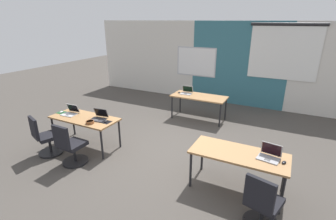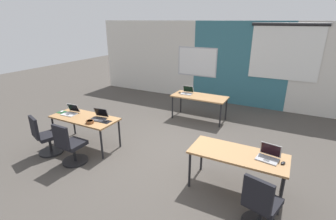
{
  "view_description": "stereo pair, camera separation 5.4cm",
  "coord_description": "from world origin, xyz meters",
  "px_view_note": "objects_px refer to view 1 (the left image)",
  "views": [
    {
      "loc": [
        2.34,
        -4.37,
        2.82
      ],
      "look_at": [
        -0.2,
        0.59,
        0.77
      ],
      "focal_mm": 26.29,
      "sensor_mm": 36.0,
      "label": 1
    },
    {
      "loc": [
        2.39,
        -4.35,
        2.82
      ],
      "look_at": [
        -0.2,
        0.59,
        0.77
      ],
      "focal_mm": 26.29,
      "sensor_mm": 36.0,
      "label": 2
    }
  ],
  "objects_px": {
    "desk_near_right": "(239,156)",
    "mouse_near_left_inner": "(106,121)",
    "laptop_near_left_end": "(70,112)",
    "laptop_near_right_end": "(269,155)",
    "chair_near_left_end": "(45,139)",
    "desk_far_center": "(199,98)",
    "snack_bowl": "(90,122)",
    "laptop_far_left": "(187,92)",
    "mouse_near_right_end": "(284,162)",
    "chair_near_left_inner": "(71,148)",
    "laptop_near_left_inner": "(99,117)",
    "mouse_near_left_end": "(62,112)",
    "mouse_far_left": "(179,92)",
    "chair_near_right_end": "(262,206)",
    "desk_near_left": "(85,120)"
  },
  "relations": [
    {
      "from": "mouse_near_left_inner",
      "to": "chair_near_left_end",
      "type": "bearing_deg",
      "value": -146.86
    },
    {
      "from": "mouse_near_right_end",
      "to": "snack_bowl",
      "type": "xyz_separation_m",
      "value": [
        -3.82,
        -0.2,
        0.02
      ]
    },
    {
      "from": "desk_near_left",
      "to": "laptop_near_left_end",
      "type": "height_order",
      "value": "laptop_near_left_end"
    },
    {
      "from": "mouse_near_left_inner",
      "to": "snack_bowl",
      "type": "distance_m",
      "value": 0.33
    },
    {
      "from": "desk_near_right",
      "to": "mouse_near_left_end",
      "type": "xyz_separation_m",
      "value": [
        -4.22,
        -0.02,
        0.08
      ]
    },
    {
      "from": "desk_near_right",
      "to": "laptop_near_left_inner",
      "type": "distance_m",
      "value": 3.13
    },
    {
      "from": "chair_near_right_end",
      "to": "mouse_far_left",
      "type": "bearing_deg",
      "value": -35.39
    },
    {
      "from": "mouse_near_left_inner",
      "to": "mouse_near_right_end",
      "type": "bearing_deg",
      "value": -0.35
    },
    {
      "from": "desk_near_left",
      "to": "laptop_near_right_end",
      "type": "distance_m",
      "value": 3.97
    },
    {
      "from": "laptop_near_left_end",
      "to": "laptop_near_left_inner",
      "type": "distance_m",
      "value": 0.82
    },
    {
      "from": "desk_near_left",
      "to": "desk_far_center",
      "type": "relative_size",
      "value": 1.0
    },
    {
      "from": "desk_near_left",
      "to": "chair_near_right_end",
      "type": "bearing_deg",
      "value": -10.25
    },
    {
      "from": "chair_near_left_end",
      "to": "chair_near_right_end",
      "type": "height_order",
      "value": "same"
    },
    {
      "from": "mouse_near_left_inner",
      "to": "snack_bowl",
      "type": "relative_size",
      "value": 0.56
    },
    {
      "from": "laptop_near_left_inner",
      "to": "laptop_far_left",
      "type": "xyz_separation_m",
      "value": [
        0.95,
        2.79,
        -0.0
      ]
    },
    {
      "from": "snack_bowl",
      "to": "mouse_near_left_end",
      "type": "bearing_deg",
      "value": 170.45
    },
    {
      "from": "desk_far_center",
      "to": "snack_bowl",
      "type": "relative_size",
      "value": 9.01
    },
    {
      "from": "desk_near_left",
      "to": "laptop_near_right_end",
      "type": "bearing_deg",
      "value": 0.81
    },
    {
      "from": "chair_near_left_inner",
      "to": "laptop_near_left_inner",
      "type": "bearing_deg",
      "value": -93.41
    },
    {
      "from": "laptop_near_left_end",
      "to": "mouse_near_left_end",
      "type": "height_order",
      "value": "laptop_near_left_end"
    },
    {
      "from": "desk_far_center",
      "to": "mouse_near_right_end",
      "type": "bearing_deg",
      "value": -48.94
    },
    {
      "from": "mouse_near_right_end",
      "to": "chair_near_right_end",
      "type": "height_order",
      "value": "chair_near_right_end"
    },
    {
      "from": "mouse_near_right_end",
      "to": "laptop_far_left",
      "type": "xyz_separation_m",
      "value": [
        -2.87,
        2.87,
        0.03
      ]
    },
    {
      "from": "mouse_near_left_inner",
      "to": "desk_near_right",
      "type": "bearing_deg",
      "value": -0.36
    },
    {
      "from": "laptop_far_left",
      "to": "chair_near_left_inner",
      "type": "bearing_deg",
      "value": -110.82
    },
    {
      "from": "laptop_far_left",
      "to": "snack_bowl",
      "type": "relative_size",
      "value": 2.01
    },
    {
      "from": "laptop_near_left_end",
      "to": "laptop_near_right_end",
      "type": "bearing_deg",
      "value": -3.82
    },
    {
      "from": "chair_near_right_end",
      "to": "chair_near_left_inner",
      "type": "distance_m",
      "value": 3.69
    },
    {
      "from": "mouse_near_left_end",
      "to": "laptop_far_left",
      "type": "distance_m",
      "value": 3.53
    },
    {
      "from": "mouse_near_left_end",
      "to": "chair_near_left_inner",
      "type": "relative_size",
      "value": 0.11
    },
    {
      "from": "mouse_near_left_end",
      "to": "laptop_far_left",
      "type": "bearing_deg",
      "value": 54.75
    },
    {
      "from": "desk_near_right",
      "to": "laptop_near_left_end",
      "type": "relative_size",
      "value": 4.53
    },
    {
      "from": "mouse_near_left_inner",
      "to": "chair_near_left_inner",
      "type": "bearing_deg",
      "value": -112.3
    },
    {
      "from": "chair_near_left_end",
      "to": "mouse_far_left",
      "type": "relative_size",
      "value": 8.9
    },
    {
      "from": "chair_near_right_end",
      "to": "mouse_near_left_inner",
      "type": "xyz_separation_m",
      "value": [
        -3.38,
        0.74,
        0.36
      ]
    },
    {
      "from": "mouse_near_right_end",
      "to": "laptop_near_left_inner",
      "type": "xyz_separation_m",
      "value": [
        -3.82,
        0.08,
        0.03
      ]
    },
    {
      "from": "desk_near_right",
      "to": "mouse_far_left",
      "type": "height_order",
      "value": "mouse_far_left"
    },
    {
      "from": "desk_near_left",
      "to": "laptop_far_left",
      "type": "xyz_separation_m",
      "value": [
        1.32,
        2.87,
        0.11
      ]
    },
    {
      "from": "laptop_far_left",
      "to": "mouse_far_left",
      "type": "height_order",
      "value": "laptop_far_left"
    },
    {
      "from": "desk_far_center",
      "to": "laptop_near_right_end",
      "type": "height_order",
      "value": "laptop_near_right_end"
    },
    {
      "from": "mouse_near_right_end",
      "to": "mouse_far_left",
      "type": "xyz_separation_m",
      "value": [
        -3.1,
        2.82,
        0.0
      ]
    },
    {
      "from": "chair_near_left_end",
      "to": "mouse_near_right_end",
      "type": "distance_m",
      "value": 4.75
    },
    {
      "from": "desk_far_center",
      "to": "chair_near_left_end",
      "type": "xyz_separation_m",
      "value": [
        -2.24,
        -3.51,
        -0.28
      ]
    },
    {
      "from": "mouse_near_left_end",
      "to": "chair_near_left_end",
      "type": "xyz_separation_m",
      "value": [
        0.22,
        -0.69,
        -0.36
      ]
    },
    {
      "from": "chair_near_left_inner",
      "to": "desk_near_left",
      "type": "bearing_deg",
      "value": -66.3
    },
    {
      "from": "mouse_near_right_end",
      "to": "chair_near_left_inner",
      "type": "xyz_separation_m",
      "value": [
        -3.88,
        -0.74,
        -0.36
      ]
    },
    {
      "from": "desk_near_right",
      "to": "mouse_near_left_inner",
      "type": "distance_m",
      "value": 2.88
    },
    {
      "from": "chair_near_left_end",
      "to": "mouse_far_left",
      "type": "distance_m",
      "value": 3.88
    },
    {
      "from": "desk_near_right",
      "to": "mouse_near_left_inner",
      "type": "xyz_separation_m",
      "value": [
        -2.88,
        0.02,
        0.08
      ]
    },
    {
      "from": "laptop_near_right_end",
      "to": "mouse_far_left",
      "type": "distance_m",
      "value": 3.98
    }
  ]
}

